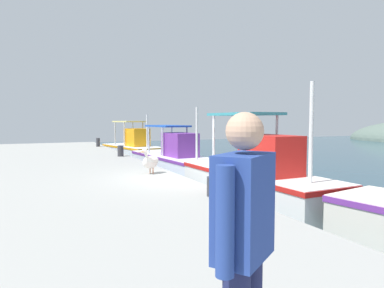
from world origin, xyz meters
The scene contains 8 objects.
fishing_boat_nearest centered at (-13.29, 1.85, 0.64)m, with size 5.87×3.06×2.82m.
fishing_boat_second centered at (-6.00, 1.93, 0.64)m, with size 6.47×2.38×3.02m.
fishing_boat_third centered at (0.91, 1.85, 0.72)m, with size 5.98×2.04×3.39m.
pelican centered at (-1.09, -0.73, 1.20)m, with size 0.70×0.91×0.82m.
fisherman_standing centered at (7.66, -2.89, 1.76)m, with size 0.44×0.52×1.74m.
mooring_bollard_nearest centered at (-13.09, -0.45, 1.07)m, with size 0.24×0.24×0.54m, color #333338.
mooring_bollard_second centered at (-6.65, -0.45, 1.05)m, with size 0.28×0.28×0.50m, color #333338.
mooring_bollard_third centered at (2.58, -0.45, 1.02)m, with size 0.26×0.26×0.43m, color #333338.
Camera 1 is at (9.35, -3.98, 2.49)m, focal length 32.54 mm.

